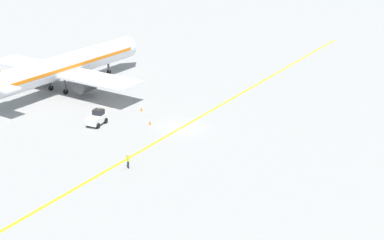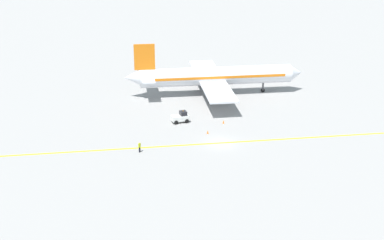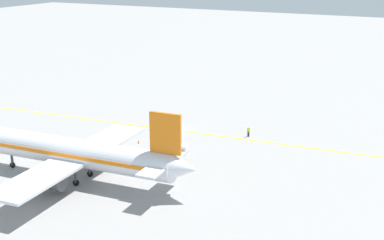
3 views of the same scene
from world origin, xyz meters
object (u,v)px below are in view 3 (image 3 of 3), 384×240
object	(u,v)px
traffic_cone_near_nose	(139,142)
traffic_cone_mid_apron	(170,137)
airplane_at_gate	(72,153)
baggage_tug_white	(176,147)
ground_crew_worker	(248,131)

from	to	relation	value
traffic_cone_near_nose	traffic_cone_mid_apron	xyz separation A→B (m)	(4.33, -3.14, 0.00)
airplane_at_gate	traffic_cone_mid_apron	xyz separation A→B (m)	(20.16, -3.16, -3.43)
baggage_tug_white	airplane_at_gate	bearing A→B (deg)	153.59
ground_crew_worker	traffic_cone_near_nose	bearing A→B (deg)	127.57
traffic_cone_mid_apron	traffic_cone_near_nose	bearing A→B (deg)	144.08
ground_crew_worker	traffic_cone_mid_apron	bearing A→B (deg)	120.74
traffic_cone_near_nose	traffic_cone_mid_apron	bearing A→B (deg)	-35.92
airplane_at_gate	traffic_cone_mid_apron	world-z (taller)	airplane_at_gate
traffic_cone_mid_apron	baggage_tug_white	bearing A→B (deg)	-142.35
baggage_tug_white	ground_crew_worker	size ratio (longest dim) A/B	1.96
ground_crew_worker	traffic_cone_mid_apron	distance (m)	12.80
airplane_at_gate	traffic_cone_mid_apron	size ratio (longest dim) A/B	64.61
airplane_at_gate	traffic_cone_near_nose	world-z (taller)	airplane_at_gate
airplane_at_gate	traffic_cone_near_nose	bearing A→B (deg)	-0.08
ground_crew_worker	traffic_cone_mid_apron	size ratio (longest dim) A/B	3.05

